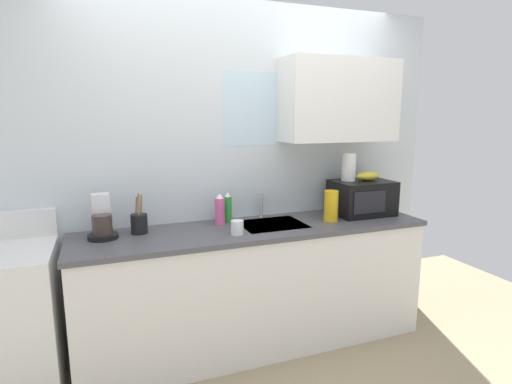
# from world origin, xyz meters

# --- Properties ---
(kitchen_wall_assembly) EXTENTS (3.28, 0.42, 2.50)m
(kitchen_wall_assembly) POSITION_xyz_m (0.13, 0.31, 1.35)
(kitchen_wall_assembly) COLOR silver
(kitchen_wall_assembly) RESTS_ON ground
(counter_unit) EXTENTS (2.51, 0.63, 0.90)m
(counter_unit) POSITION_xyz_m (0.00, 0.00, 0.46)
(counter_unit) COLOR white
(counter_unit) RESTS_ON ground
(sink_faucet) EXTENTS (0.03, 0.03, 0.19)m
(sink_faucet) POSITION_xyz_m (0.13, 0.24, 1.00)
(sink_faucet) COLOR #B2B5BA
(sink_faucet) RESTS_ON counter_unit
(stove_range) EXTENTS (0.60, 0.60, 1.08)m
(stove_range) POSITION_xyz_m (-1.60, 0.00, 0.46)
(stove_range) COLOR white
(stove_range) RESTS_ON ground
(microwave) EXTENTS (0.46, 0.35, 0.27)m
(microwave) POSITION_xyz_m (0.92, 0.05, 1.04)
(microwave) COLOR black
(microwave) RESTS_ON counter_unit
(banana_bunch) EXTENTS (0.20, 0.11, 0.07)m
(banana_bunch) POSITION_xyz_m (0.97, 0.05, 1.20)
(banana_bunch) COLOR gold
(banana_bunch) RESTS_ON microwave
(paper_towel_roll) EXTENTS (0.11, 0.11, 0.22)m
(paper_towel_roll) POSITION_xyz_m (0.82, 0.10, 1.28)
(paper_towel_roll) COLOR white
(paper_towel_roll) RESTS_ON microwave
(coffee_maker) EXTENTS (0.19, 0.21, 0.28)m
(coffee_maker) POSITION_xyz_m (-1.02, 0.11, 1.00)
(coffee_maker) COLOR black
(coffee_maker) RESTS_ON counter_unit
(dish_soap_bottle_green) EXTENTS (0.06, 0.06, 0.22)m
(dish_soap_bottle_green) POSITION_xyz_m (-0.15, 0.20, 1.01)
(dish_soap_bottle_green) COLOR green
(dish_soap_bottle_green) RESTS_ON counter_unit
(dish_soap_bottle_pink) EXTENTS (0.07, 0.07, 0.23)m
(dish_soap_bottle_pink) POSITION_xyz_m (-0.22, 0.15, 1.01)
(dish_soap_bottle_pink) COLOR #E55999
(dish_soap_bottle_pink) RESTS_ON counter_unit
(cereal_canister) EXTENTS (0.10, 0.10, 0.23)m
(cereal_canister) POSITION_xyz_m (0.58, -0.05, 1.01)
(cereal_canister) COLOR gold
(cereal_canister) RESTS_ON counter_unit
(mug_white) EXTENTS (0.08, 0.08, 0.09)m
(mug_white) POSITION_xyz_m (-0.19, -0.14, 0.95)
(mug_white) COLOR white
(mug_white) RESTS_ON counter_unit
(utensil_crock) EXTENTS (0.11, 0.11, 0.27)m
(utensil_crock) POSITION_xyz_m (-0.79, 0.12, 0.97)
(utensil_crock) COLOR black
(utensil_crock) RESTS_ON counter_unit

